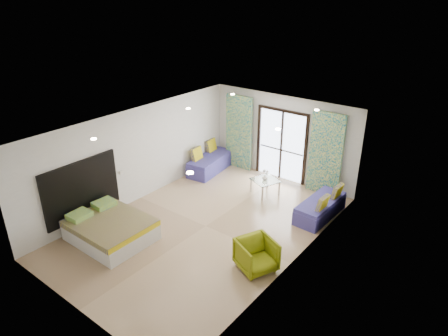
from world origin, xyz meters
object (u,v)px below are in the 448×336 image
Objects in this scene: daybed_right at (321,207)px; armchair at (257,254)px; bed at (110,229)px; daybed_left at (210,162)px; coffee_table at (265,181)px.

daybed_right is 2.91m from armchair.
armchair is (3.46, 1.23, 0.12)m from bed.
daybed_right is at bearing 21.80° from armchair.
daybed_right is (4.23, -0.47, -0.02)m from daybed_left.
daybed_right is 1.97× the size of coffee_table.
daybed_left is at bearing 173.16° from coffee_table.
daybed_left is at bearing 74.99° from armchair.
coffee_table is at bearing 176.63° from daybed_right.
coffee_table is (-1.88, 0.18, 0.14)m from daybed_right.
armchair reaches higher than bed.
armchair is at bearing 19.52° from bed.
daybed_right reaches higher than bed.
bed is at bearing 133.95° from armchair.
daybed_left is 1.10× the size of daybed_right.
coffee_table is 1.14× the size of armchair.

